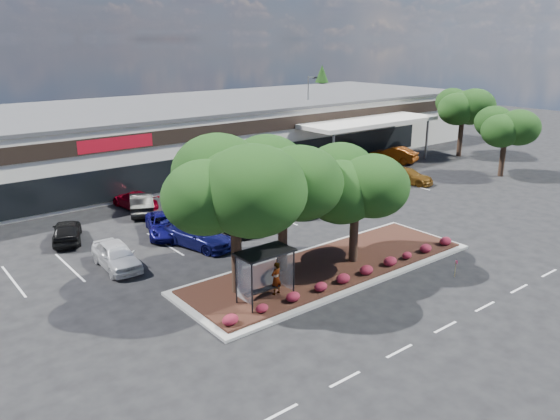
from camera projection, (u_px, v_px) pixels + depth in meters
ground at (409, 283)px, 29.14m from camera, size 160.00×160.00×0.00m
retail_store at (136, 138)px, 53.56m from camera, size 80.40×25.20×6.25m
landscape_island at (330, 267)px, 30.90m from camera, size 18.00×6.00×0.26m
lane_markings at (285, 232)px, 36.84m from camera, size 33.12×20.06×0.01m
shrub_row at (357, 273)px, 29.22m from camera, size 17.00×0.80×0.50m
bus_shelter at (263, 261)px, 26.20m from camera, size 2.75×1.55×2.59m
island_tree_west at (236, 217)px, 26.49m from camera, size 7.20×7.20×7.89m
island_tree_mid at (283, 206)px, 29.18m from camera, size 6.60×6.60×7.32m
island_tree_east at (355, 207)px, 30.55m from camera, size 5.80×5.80×6.50m
tree_east_near at (504, 142)px, 51.06m from camera, size 5.60×5.60×6.51m
tree_east_far at (462, 122)px, 59.84m from camera, size 6.40×6.40×7.62m
conifer_north_east at (321, 95)px, 80.84m from camera, size 3.96×3.96×9.00m
person_waiting at (276, 278)px, 27.13m from camera, size 0.67×0.49×1.70m
light_pole at (308, 122)px, 59.20m from camera, size 1.43×0.51×8.76m
survey_stake at (456, 266)px, 29.79m from camera, size 0.07×0.14×0.95m
car_0 at (116, 255)px, 30.95m from camera, size 2.00×4.52×1.51m
car_1 at (165, 225)px, 36.29m from camera, size 3.83×5.38×1.36m
car_2 at (198, 235)px, 34.16m from camera, size 3.29×5.33×1.44m
car_3 at (231, 220)px, 37.04m from camera, size 2.24×4.98×1.42m
car_4 at (290, 200)px, 41.21m from camera, size 2.53×5.86×1.68m
car_5 at (306, 196)px, 42.85m from camera, size 3.93×5.41×1.37m
car_6 at (354, 180)px, 46.99m from camera, size 2.06×5.21×1.69m
car_7 at (344, 181)px, 47.22m from camera, size 2.86×5.58×1.51m
car_8 at (408, 176)px, 49.24m from camera, size 3.11×5.00×1.35m
car_9 at (67, 231)px, 34.95m from camera, size 3.07×4.59×1.45m
car_10 at (142, 203)px, 40.76m from camera, size 3.39×5.00×1.56m
car_11 at (135, 200)px, 41.88m from camera, size 2.26×4.77×1.34m
car_12 at (232, 180)px, 47.42m from camera, size 2.10×4.93×1.58m
car_13 at (255, 175)px, 49.03m from camera, size 3.57×5.89×1.53m
car_14 at (305, 169)px, 51.24m from camera, size 3.40×6.27×1.67m
car_15 at (330, 168)px, 52.24m from camera, size 1.97×4.80×1.39m
car_16 at (331, 167)px, 51.73m from camera, size 2.85×5.98×1.68m
car_17 at (393, 155)px, 57.48m from camera, size 3.31×5.33×1.66m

